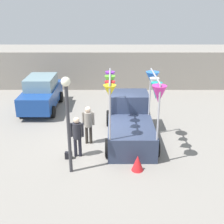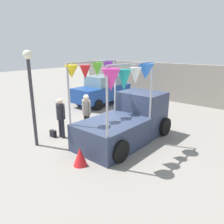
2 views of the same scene
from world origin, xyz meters
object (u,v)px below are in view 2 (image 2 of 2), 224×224
parked_car (103,90)px  folded_kite_bundle_crimson (80,157)px  person_customer (61,114)px  street_lamp (31,85)px  vendor_truck (128,118)px  handbag (53,134)px  person_vendor (86,110)px

parked_car → folded_kite_bundle_crimson: (4.91, -6.32, -0.64)m
parked_car → person_customer: bearing=-63.6°
street_lamp → person_customer: bearing=83.3°
vendor_truck → handbag: vendor_truck is taller
street_lamp → folded_kite_bundle_crimson: (2.41, 0.08, -2.04)m
handbag → folded_kite_bundle_crimson: size_ratio=0.47×
parked_car → street_lamp: street_lamp is taller
vendor_truck → street_lamp: bearing=-129.6°
person_vendor → street_lamp: (-0.48, -2.19, 1.31)m
parked_car → street_lamp: (2.50, -6.40, 1.39)m
street_lamp → vendor_truck: bearing=50.4°
person_customer → person_vendor: person_vendor is taller
person_vendor → street_lamp: bearing=-102.3°
person_vendor → person_customer: bearing=-107.7°
parked_car → street_lamp: size_ratio=1.13×
vendor_truck → handbag: (-2.51, -1.87, -0.78)m
vendor_truck → folded_kite_bundle_crimson: (0.12, -2.69, -0.62)m
parked_car → street_lamp: 7.01m
person_vendor → handbag: (-0.70, -1.29, -0.89)m
person_vendor → folded_kite_bundle_crimson: person_vendor is taller
vendor_truck → parked_car: vendor_truck is taller
folded_kite_bundle_crimson → vendor_truck: bearing=92.7°
vendor_truck → person_vendor: bearing=-162.3°
person_vendor → folded_kite_bundle_crimson: size_ratio=2.83×
street_lamp → parked_car: bearing=111.3°
person_vendor → folded_kite_bundle_crimson: (1.94, -2.11, -0.73)m
person_customer → handbag: bearing=-150.3°
vendor_truck → person_customer: vendor_truck is taller
vendor_truck → person_vendor: 1.91m
person_vendor → vendor_truck: bearing=17.7°
parked_car → person_customer: size_ratio=2.39×
vendor_truck → handbag: 3.23m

